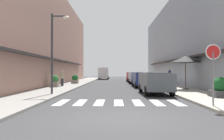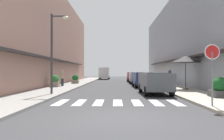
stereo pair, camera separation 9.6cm
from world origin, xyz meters
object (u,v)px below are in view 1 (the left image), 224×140
at_px(parked_car_near, 155,81).
at_px(parked_car_distant, 132,76).
at_px(parked_car_mid, 142,78).
at_px(planter_far, 75,79).
at_px(parked_car_far, 136,76).
at_px(pedestrian_walking_far, 62,78).
at_px(pedestrian_walking_near, 170,76).
at_px(planter_corner, 221,88).
at_px(street_lamp, 55,45).
at_px(planter_midblock, 55,81).
at_px(delivery_van, 104,72).
at_px(cafe_umbrella, 185,59).
at_px(round_street_sign, 213,59).

relative_size(parked_car_near, parked_car_distant, 0.91).
xyz_separation_m(parked_car_mid, planter_far, (-7.59, 4.29, -0.30)).
bearing_deg(parked_car_far, pedestrian_walking_far, -139.71).
distance_m(parked_car_far, pedestrian_walking_near, 5.29).
xyz_separation_m(planter_corner, pedestrian_walking_near, (0.08, 11.63, 0.45)).
height_order(parked_car_mid, planter_far, parked_car_mid).
bearing_deg(street_lamp, planter_midblock, 105.94).
height_order(parked_car_near, planter_corner, parked_car_near).
bearing_deg(pedestrian_walking_far, planter_corner, -73.47).
relative_size(parked_car_distant, pedestrian_walking_near, 2.50).
height_order(parked_car_distant, pedestrian_walking_near, pedestrian_walking_near).
distance_m(delivery_van, cafe_umbrella, 27.43).
xyz_separation_m(round_street_sign, planter_corner, (1.85, 3.11, -1.48)).
height_order(parked_car_far, cafe_umbrella, cafe_umbrella).
distance_m(planter_midblock, planter_far, 5.88).
bearing_deg(planter_corner, pedestrian_walking_far, 141.36).
relative_size(parked_car_near, cafe_umbrella, 1.49).
distance_m(planter_corner, pedestrian_walking_far, 14.37).
bearing_deg(round_street_sign, parked_car_near, 103.65).
bearing_deg(round_street_sign, street_lamp, 149.76).
relative_size(cafe_umbrella, pedestrian_walking_near, 1.53).
xyz_separation_m(parked_car_near, parked_car_far, (0.00, 13.20, 0.00)).
bearing_deg(delivery_van, pedestrian_walking_far, -97.54).
bearing_deg(street_lamp, parked_car_mid, 49.39).
height_order(planter_far, pedestrian_walking_near, pedestrian_walking_near).
bearing_deg(delivery_van, planter_far, -98.20).
height_order(round_street_sign, planter_far, round_street_sign).
bearing_deg(planter_corner, pedestrian_walking_near, 89.58).
height_order(planter_far, pedestrian_walking_far, pedestrian_walking_far).
bearing_deg(pedestrian_walking_far, parked_car_near, -73.60).
xyz_separation_m(parked_car_distant, planter_midblock, (-8.41, -13.63, -0.27)).
height_order(street_lamp, pedestrian_walking_far, street_lamp).
bearing_deg(parked_car_mid, round_street_sign, -83.68).
bearing_deg(delivery_van, parked_car_mid, -77.27).
xyz_separation_m(parked_car_distant, round_street_sign, (1.37, -24.50, 1.18)).
bearing_deg(planter_corner, round_street_sign, -120.74).
bearing_deg(parked_car_near, parked_car_distant, 90.00).
relative_size(parked_car_mid, planter_corner, 3.92).
bearing_deg(pedestrian_walking_near, parked_car_mid, 144.21).
height_order(planter_midblock, pedestrian_walking_far, pedestrian_walking_far).
xyz_separation_m(delivery_van, planter_corner, (8.24, -31.49, -0.79)).
relative_size(street_lamp, cafe_umbrella, 1.90).
xyz_separation_m(parked_car_far, planter_corner, (3.22, -15.75, -0.31)).
relative_size(delivery_van, street_lamp, 1.05).
bearing_deg(street_lamp, pedestrian_walking_near, 45.36).
bearing_deg(round_street_sign, planter_far, 118.24).
distance_m(round_street_sign, pedestrian_walking_far, 15.33).
bearing_deg(parked_car_distant, planter_far, -134.20).
bearing_deg(planter_corner, parked_car_distant, 98.57).
distance_m(parked_car_distant, planter_corner, 21.64).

